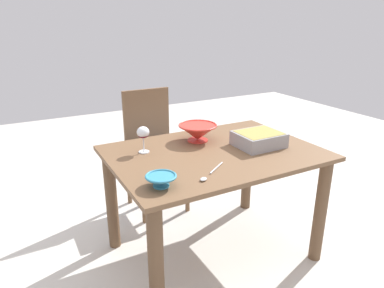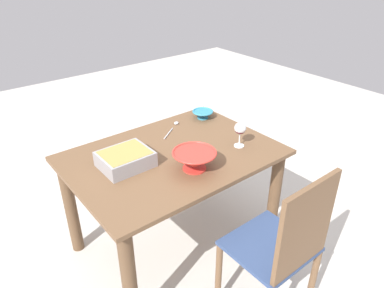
# 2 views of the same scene
# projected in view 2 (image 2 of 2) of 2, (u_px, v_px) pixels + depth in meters

# --- Properties ---
(ground_plane) EXTENTS (8.00, 8.00, 0.00)m
(ground_plane) POSITION_uv_depth(u_px,v_px,m) (175.00, 242.00, 2.53)
(ground_plane) COLOR beige
(dining_table) EXTENTS (1.24, 0.89, 0.72)m
(dining_table) POSITION_uv_depth(u_px,v_px,m) (173.00, 173.00, 2.25)
(dining_table) COLOR brown
(dining_table) RESTS_ON ground_plane
(chair) EXTENTS (0.41, 0.38, 0.95)m
(chair) POSITION_uv_depth(u_px,v_px,m) (283.00, 247.00, 1.77)
(chair) COLOR #334772
(chair) RESTS_ON ground_plane
(wine_glass) EXTENTS (0.07, 0.07, 0.16)m
(wine_glass) POSITION_uv_depth(u_px,v_px,m) (240.00, 130.00, 2.21)
(wine_glass) COLOR white
(wine_glass) RESTS_ON dining_table
(casserole_dish) EXTENTS (0.28, 0.24, 0.09)m
(casserole_dish) POSITION_uv_depth(u_px,v_px,m) (125.00, 158.00, 2.04)
(casserole_dish) COLOR #99999E
(casserole_dish) RESTS_ON dining_table
(mixing_bowl) EXTENTS (0.15, 0.15, 0.06)m
(mixing_bowl) POSITION_uv_depth(u_px,v_px,m) (203.00, 114.00, 2.62)
(mixing_bowl) COLOR teal
(mixing_bowl) RESTS_ON dining_table
(small_bowl) EXTENTS (0.25, 0.25, 0.11)m
(small_bowl) POSITION_uv_depth(u_px,v_px,m) (194.00, 159.00, 2.00)
(small_bowl) COLOR red
(small_bowl) RESTS_ON dining_table
(serving_spoon) EXTENTS (0.23, 0.17, 0.01)m
(serving_spoon) POSITION_uv_depth(u_px,v_px,m) (174.00, 127.00, 2.50)
(serving_spoon) COLOR silver
(serving_spoon) RESTS_ON dining_table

